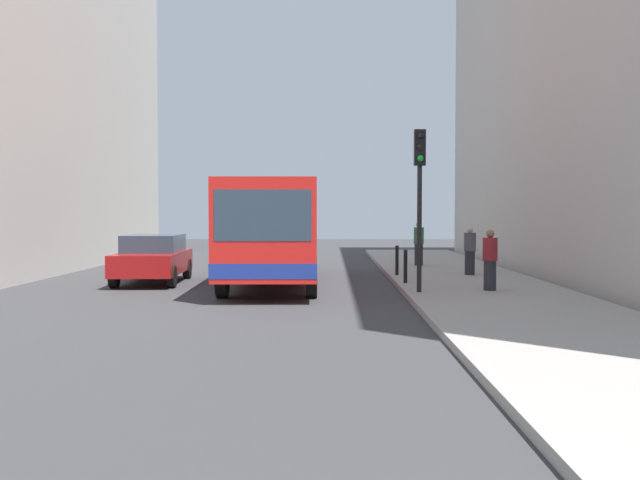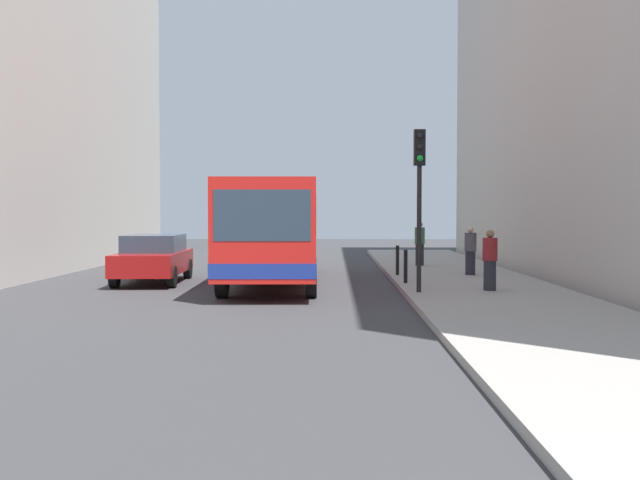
{
  "view_description": "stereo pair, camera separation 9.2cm",
  "coord_description": "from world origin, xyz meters",
  "px_view_note": "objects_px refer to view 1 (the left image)",
  "views": [
    {
      "loc": [
        1.29,
        -19.81,
        2.17
      ],
      "look_at": [
        1.01,
        0.71,
        1.4
      ],
      "focal_mm": 41.46,
      "sensor_mm": 36.0,
      "label": 1
    },
    {
      "loc": [
        1.38,
        -19.81,
        2.17
      ],
      "look_at": [
        1.01,
        0.71,
        1.4
      ],
      "focal_mm": 41.46,
      "sensor_mm": 36.0,
      "label": 2
    }
  ],
  "objects_px": {
    "bollard_mid": "(397,260)",
    "car_beside_bus": "(153,257)",
    "pedestrian_near_signal": "(490,260)",
    "pedestrian_far_sidewalk": "(419,244)",
    "traffic_light": "(420,179)",
    "pedestrian_mid_sidewalk": "(470,251)",
    "bollard_near": "(405,266)",
    "bus": "(275,227)"
  },
  "relations": [
    {
      "from": "bollard_mid",
      "to": "pedestrian_near_signal",
      "type": "height_order",
      "value": "pedestrian_near_signal"
    },
    {
      "from": "pedestrian_far_sidewalk",
      "to": "pedestrian_near_signal",
      "type": "bearing_deg",
      "value": -66.25
    },
    {
      "from": "pedestrian_near_signal",
      "to": "pedestrian_mid_sidewalk",
      "type": "distance_m",
      "value": 4.75
    },
    {
      "from": "traffic_light",
      "to": "pedestrian_far_sidewalk",
      "type": "xyz_separation_m",
      "value": [
        1.11,
        9.38,
        -2.02
      ]
    },
    {
      "from": "pedestrian_mid_sidewalk",
      "to": "pedestrian_far_sidewalk",
      "type": "bearing_deg",
      "value": 141.19
    },
    {
      "from": "pedestrian_far_sidewalk",
      "to": "traffic_light",
      "type": "bearing_deg",
      "value": -77.94
    },
    {
      "from": "bollard_near",
      "to": "pedestrian_far_sidewalk",
      "type": "relative_size",
      "value": 0.57
    },
    {
      "from": "bollard_mid",
      "to": "bollard_near",
      "type": "bearing_deg",
      "value": -90.0
    },
    {
      "from": "bollard_near",
      "to": "bollard_mid",
      "type": "relative_size",
      "value": 1.0
    },
    {
      "from": "traffic_light",
      "to": "pedestrian_mid_sidewalk",
      "type": "distance_m",
      "value": 6.02
    },
    {
      "from": "bollard_mid",
      "to": "pedestrian_mid_sidewalk",
      "type": "height_order",
      "value": "pedestrian_mid_sidewalk"
    },
    {
      "from": "car_beside_bus",
      "to": "pedestrian_mid_sidewalk",
      "type": "bearing_deg",
      "value": -175.24
    },
    {
      "from": "car_beside_bus",
      "to": "bollard_mid",
      "type": "distance_m",
      "value": 7.69
    },
    {
      "from": "bollard_mid",
      "to": "pedestrian_near_signal",
      "type": "distance_m",
      "value": 5.08
    },
    {
      "from": "car_beside_bus",
      "to": "bus",
      "type": "bearing_deg",
      "value": 178.6
    },
    {
      "from": "car_beside_bus",
      "to": "pedestrian_mid_sidewalk",
      "type": "height_order",
      "value": "pedestrian_mid_sidewalk"
    },
    {
      "from": "car_beside_bus",
      "to": "bollard_near",
      "type": "xyz_separation_m",
      "value": [
        7.59,
        -1.47,
        -0.16
      ]
    },
    {
      "from": "bollard_mid",
      "to": "pedestrian_near_signal",
      "type": "relative_size",
      "value": 0.6
    },
    {
      "from": "bollard_near",
      "to": "pedestrian_far_sidewalk",
      "type": "bearing_deg",
      "value": 80.12
    },
    {
      "from": "bus",
      "to": "bollard_near",
      "type": "bearing_deg",
      "value": 156.66
    },
    {
      "from": "pedestrian_near_signal",
      "to": "bus",
      "type": "bearing_deg",
      "value": 122.77
    },
    {
      "from": "bollard_near",
      "to": "pedestrian_mid_sidewalk",
      "type": "relative_size",
      "value": 0.6
    },
    {
      "from": "bollard_near",
      "to": "pedestrian_far_sidewalk",
      "type": "xyz_separation_m",
      "value": [
        1.21,
        6.96,
        0.36
      ]
    },
    {
      "from": "car_beside_bus",
      "to": "traffic_light",
      "type": "relative_size",
      "value": 1.09
    },
    {
      "from": "bollard_mid",
      "to": "bus",
      "type": "bearing_deg",
      "value": -163.59
    },
    {
      "from": "pedestrian_mid_sidewalk",
      "to": "traffic_light",
      "type": "bearing_deg",
      "value": -77.58
    },
    {
      "from": "traffic_light",
      "to": "pedestrian_near_signal",
      "type": "relative_size",
      "value": 2.6
    },
    {
      "from": "traffic_light",
      "to": "pedestrian_mid_sidewalk",
      "type": "bearing_deg",
      "value": 66.47
    },
    {
      "from": "bollard_near",
      "to": "car_beside_bus",
      "type": "bearing_deg",
      "value": 169.07
    },
    {
      "from": "traffic_light",
      "to": "bollard_mid",
      "type": "relative_size",
      "value": 4.32
    },
    {
      "from": "bollard_near",
      "to": "pedestrian_near_signal",
      "type": "relative_size",
      "value": 0.6
    },
    {
      "from": "bus",
      "to": "pedestrian_near_signal",
      "type": "bearing_deg",
      "value": 147.39
    },
    {
      "from": "traffic_light",
      "to": "pedestrian_near_signal",
      "type": "xyz_separation_m",
      "value": [
        1.88,
        0.44,
        -2.07
      ]
    },
    {
      "from": "bus",
      "to": "car_beside_bus",
      "type": "relative_size",
      "value": 2.47
    },
    {
      "from": "bollard_mid",
      "to": "car_beside_bus",
      "type": "bearing_deg",
      "value": -170.88
    },
    {
      "from": "pedestrian_far_sidewalk",
      "to": "bus",
      "type": "bearing_deg",
      "value": -114.37
    },
    {
      "from": "bollard_mid",
      "to": "pedestrian_near_signal",
      "type": "bearing_deg",
      "value": -66.98
    },
    {
      "from": "car_beside_bus",
      "to": "bollard_mid",
      "type": "xyz_separation_m",
      "value": [
        7.59,
        1.22,
        -0.16
      ]
    },
    {
      "from": "bus",
      "to": "bollard_mid",
      "type": "relative_size",
      "value": 11.67
    },
    {
      "from": "traffic_light",
      "to": "bollard_near",
      "type": "distance_m",
      "value": 3.4
    },
    {
      "from": "bus",
      "to": "pedestrian_mid_sidewalk",
      "type": "distance_m",
      "value": 6.39
    },
    {
      "from": "bollard_near",
      "to": "pedestrian_near_signal",
      "type": "height_order",
      "value": "pedestrian_near_signal"
    }
  ]
}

